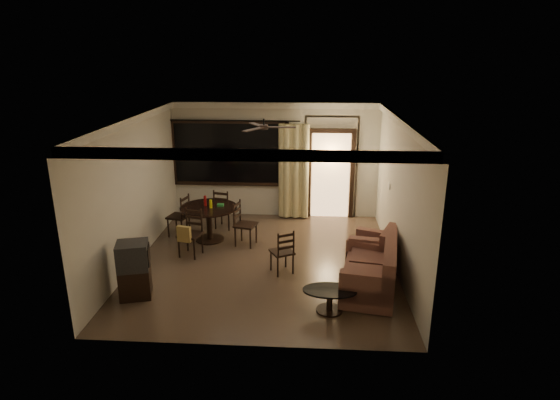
# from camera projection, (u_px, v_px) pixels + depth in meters

# --- Properties ---
(ground) EXTENTS (5.50, 5.50, 0.00)m
(ground) POSITION_uv_depth(u_px,v_px,m) (265.00, 262.00, 9.19)
(ground) COLOR #7F6651
(ground) RESTS_ON ground
(room_shell) EXTENTS (5.50, 6.70, 5.50)m
(room_shell) POSITION_uv_depth(u_px,v_px,m) (299.00, 152.00, 10.28)
(room_shell) COLOR beige
(room_shell) RESTS_ON ground
(dining_table) EXTENTS (1.22, 1.22, 0.98)m
(dining_table) POSITION_uv_depth(u_px,v_px,m) (209.00, 214.00, 10.06)
(dining_table) COLOR black
(dining_table) RESTS_ON ground
(dining_chair_west) EXTENTS (0.51, 0.51, 0.95)m
(dining_chair_west) POSITION_uv_depth(u_px,v_px,m) (179.00, 224.00, 10.40)
(dining_chair_west) COLOR black
(dining_chair_west) RESTS_ON ground
(dining_chair_east) EXTENTS (0.51, 0.51, 0.95)m
(dining_chair_east) POSITION_uv_depth(u_px,v_px,m) (245.00, 232.00, 9.91)
(dining_chair_east) COLOR black
(dining_chair_east) RESTS_ON ground
(dining_chair_south) EXTENTS (0.51, 0.55, 0.95)m
(dining_chair_south) POSITION_uv_depth(u_px,v_px,m) (190.00, 241.00, 9.38)
(dining_chair_south) COLOR black
(dining_chair_south) RESTS_ON ground
(dining_chair_north) EXTENTS (0.51, 0.51, 0.95)m
(dining_chair_north) POSITION_uv_depth(u_px,v_px,m) (225.00, 216.00, 10.87)
(dining_chair_north) COLOR black
(dining_chair_north) RESTS_ON ground
(tv_cabinet) EXTENTS (0.61, 0.57, 0.97)m
(tv_cabinet) POSITION_uv_depth(u_px,v_px,m) (134.00, 270.00, 7.77)
(tv_cabinet) COLOR black
(tv_cabinet) RESTS_ON ground
(sofa) EXTENTS (1.13, 1.73, 0.86)m
(sofa) POSITION_uv_depth(u_px,v_px,m) (373.00, 273.00, 7.97)
(sofa) COLOR #4F2724
(sofa) RESTS_ON ground
(armchair) EXTENTS (1.03, 1.03, 0.80)m
(armchair) POSITION_uv_depth(u_px,v_px,m) (375.00, 251.00, 8.86)
(armchair) COLOR #4F2724
(armchair) RESTS_ON ground
(coffee_table) EXTENTS (0.86, 0.52, 0.38)m
(coffee_table) POSITION_uv_depth(u_px,v_px,m) (330.00, 297.00, 7.38)
(coffee_table) COLOR black
(coffee_table) RESTS_ON ground
(side_chair) EXTENTS (0.52, 0.52, 0.87)m
(side_chair) POSITION_uv_depth(u_px,v_px,m) (282.00, 260.00, 8.68)
(side_chair) COLOR black
(side_chair) RESTS_ON ground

